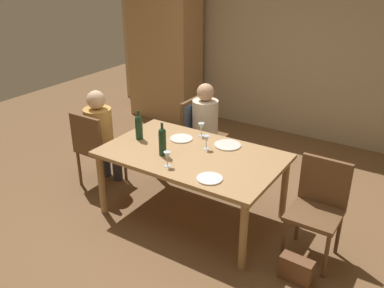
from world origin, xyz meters
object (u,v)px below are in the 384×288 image
(dining_table, at_px, (192,160))
(wine_glass_centre, at_px, (167,156))
(wine_bottle_tall_green, at_px, (162,141))
(person_woman_host, at_px, (101,131))
(dinner_plate_guest_left, at_px, (210,179))
(chair_left_end, at_px, (95,145))
(handbag, at_px, (296,269))
(dinner_plate_guest_right, at_px, (181,139))
(wine_glass_near_left, at_px, (206,140))
(person_man_bearded, at_px, (207,123))
(armoire_cabinet, at_px, (165,51))
(wine_glass_near_right, at_px, (201,127))
(dinner_plate_host, at_px, (228,145))
(chair_right_end, at_px, (319,203))
(chair_far_left, at_px, (196,125))
(wine_bottle_dark_red, at_px, (139,126))

(dining_table, bearing_deg, wine_glass_centre, -96.57)
(wine_bottle_tall_green, distance_m, wine_glass_centre, 0.25)
(person_woman_host, relative_size, dinner_plate_guest_left, 4.98)
(chair_left_end, xyz_separation_m, wine_glass_centre, (1.23, -0.27, 0.30))
(dinner_plate_guest_left, xyz_separation_m, handbag, (0.86, 0.01, -0.62))
(dinner_plate_guest_right, height_order, handbag, dinner_plate_guest_right)
(wine_glass_near_left, bearing_deg, dinner_plate_guest_left, -56.29)
(person_man_bearded, bearing_deg, chair_left_end, -41.66)
(armoire_cabinet, bearing_deg, person_woman_host, -72.36)
(armoire_cabinet, height_order, chair_left_end, armoire_cabinet)
(armoire_cabinet, bearing_deg, wine_glass_centre, -53.65)
(wine_glass_near_right, bearing_deg, dinner_plate_guest_left, -54.04)
(person_woman_host, relative_size, handbag, 4.13)
(dining_table, xyz_separation_m, dinner_plate_guest_right, (-0.28, 0.23, 0.08))
(dinner_plate_guest_right, xyz_separation_m, handbag, (1.55, -0.58, -0.62))
(wine_glass_centre, bearing_deg, chair_left_end, 167.50)
(wine_glass_centre, bearing_deg, dining_table, 83.43)
(wine_glass_centre, relative_size, dinner_plate_host, 0.54)
(dinner_plate_guest_right, relative_size, handbag, 0.87)
(dining_table, bearing_deg, dinner_plate_host, 58.29)
(person_man_bearded, xyz_separation_m, dinner_plate_guest_right, (0.09, -0.69, 0.07))
(armoire_cabinet, height_order, chair_right_end, armoire_cabinet)
(person_woman_host, distance_m, dinner_plate_guest_left, 1.73)
(dining_table, bearing_deg, wine_glass_near_right, 109.63)
(chair_left_end, relative_size, wine_glass_centre, 6.17)
(dining_table, xyz_separation_m, wine_glass_centre, (-0.04, -0.36, 0.18))
(dining_table, distance_m, wine_glass_near_right, 0.48)
(dining_table, bearing_deg, chair_far_left, 119.70)
(person_man_bearded, height_order, wine_bottle_dark_red, person_man_bearded)
(dinner_plate_host, bearing_deg, wine_bottle_dark_red, -157.91)
(chair_right_end, xyz_separation_m, person_woman_host, (-2.54, -0.06, 0.13))
(armoire_cabinet, relative_size, dinner_plate_host, 7.88)
(chair_far_left, distance_m, dinner_plate_guest_left, 1.59)
(wine_glass_centre, bearing_deg, handbag, 0.43)
(wine_glass_centre, height_order, dinner_plate_guest_right, wine_glass_centre)
(person_man_bearded, distance_m, dinner_plate_guest_right, 0.70)
(dinner_plate_guest_right, bearing_deg, wine_bottle_dark_red, -148.16)
(person_woman_host, bearing_deg, chair_left_end, -90.00)
(armoire_cabinet, relative_size, wine_glass_near_left, 14.63)
(chair_left_end, distance_m, wine_glass_near_right, 1.27)
(dinner_plate_guest_left, distance_m, handbag, 1.06)
(person_man_bearded, relative_size, dinner_plate_host, 4.15)
(wine_glass_centre, distance_m, dinner_plate_guest_right, 0.64)
(wine_bottle_dark_red, xyz_separation_m, wine_glass_near_left, (0.73, 0.17, -0.04))
(chair_left_end, relative_size, person_woman_host, 0.80)
(armoire_cabinet, relative_size, wine_bottle_dark_red, 6.73)
(chair_far_left, height_order, dinner_plate_host, chair_far_left)
(chair_left_end, relative_size, wine_glass_near_left, 6.17)
(handbag, bearing_deg, dinner_plate_guest_right, 159.60)
(wine_bottle_tall_green, relative_size, wine_bottle_dark_red, 1.04)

